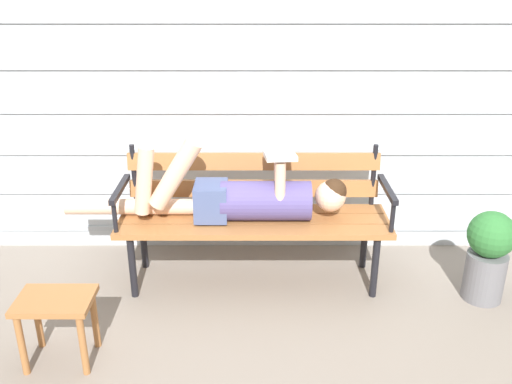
{
  "coord_description": "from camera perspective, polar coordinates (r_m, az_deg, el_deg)",
  "views": [
    {
      "loc": [
        0.01,
        -2.99,
        1.94
      ],
      "look_at": [
        0.0,
        0.14,
        0.63
      ],
      "focal_mm": 39.2,
      "sensor_mm": 36.0,
      "label": 1
    }
  ],
  "objects": [
    {
      "name": "reclining_person",
      "position": [
        3.41,
        -1.31,
        -0.43
      ],
      "size": [
        1.75,
        0.26,
        0.55
      ],
      "color": "#514784"
    },
    {
      "name": "potted_plant",
      "position": [
        3.64,
        22.85,
        -5.83
      ],
      "size": [
        0.28,
        0.28,
        0.58
      ],
      "color": "slate",
      "rests_on": "ground"
    },
    {
      "name": "park_bench",
      "position": [
        3.52,
        0.0,
        -1.67
      ],
      "size": [
        1.68,
        0.48,
        0.85
      ],
      "color": "#9E6638",
      "rests_on": "ground"
    },
    {
      "name": "ground_plane",
      "position": [
        3.57,
        -0.01,
        -10.21
      ],
      "size": [
        12.0,
        12.0,
        0.0
      ],
      "primitive_type": "plane",
      "color": "gray"
    },
    {
      "name": "footstool",
      "position": [
        3.05,
        -19.49,
        -11.44
      ],
      "size": [
        0.38,
        0.27,
        0.38
      ],
      "color": "#9E6638",
      "rests_on": "ground"
    },
    {
      "name": "house_siding",
      "position": [
        3.7,
        0.04,
        12.73
      ],
      "size": [
        4.7,
        0.08,
        2.59
      ],
      "color": "#B2BCC6",
      "rests_on": "ground"
    }
  ]
}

